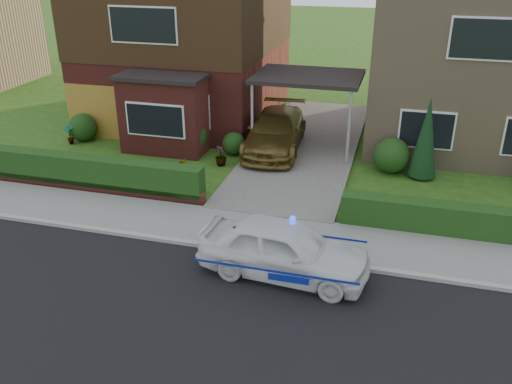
% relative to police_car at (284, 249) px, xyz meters
% --- Properties ---
extents(ground, '(120.00, 120.00, 0.00)m').
position_rel_police_car_xyz_m(ground, '(-1.08, -2.40, -0.67)').
color(ground, '#204F15').
rests_on(ground, ground).
extents(road, '(60.00, 6.00, 0.02)m').
position_rel_police_car_xyz_m(road, '(-1.08, -2.40, -0.67)').
color(road, black).
rests_on(road, ground).
extents(kerb, '(60.00, 0.16, 0.12)m').
position_rel_police_car_xyz_m(kerb, '(-1.08, 0.65, -0.61)').
color(kerb, '#9E9993').
rests_on(kerb, ground).
extents(sidewalk, '(60.00, 2.00, 0.10)m').
position_rel_police_car_xyz_m(sidewalk, '(-1.08, 1.70, -0.62)').
color(sidewalk, slate).
rests_on(sidewalk, ground).
extents(driveway, '(3.80, 12.00, 0.12)m').
position_rel_police_car_xyz_m(driveway, '(-1.08, 8.60, -0.61)').
color(driveway, '#666059').
rests_on(driveway, ground).
extents(house_left, '(7.50, 9.53, 7.25)m').
position_rel_police_car_xyz_m(house_left, '(-6.87, 11.50, 3.14)').
color(house_left, maroon).
rests_on(house_left, ground).
extents(house_right, '(7.50, 8.06, 7.25)m').
position_rel_police_car_xyz_m(house_right, '(4.72, 11.59, 2.99)').
color(house_right, '#9F8461').
rests_on(house_right, ground).
extents(carport_link, '(3.80, 3.00, 2.77)m').
position_rel_police_car_xyz_m(carport_link, '(-1.08, 8.55, 1.98)').
color(carport_link, black).
rests_on(carport_link, ground).
extents(garage_door, '(2.20, 0.10, 2.10)m').
position_rel_police_car_xyz_m(garage_door, '(-9.33, 7.56, 0.38)').
color(garage_door, '#925D20').
rests_on(garage_door, ground).
extents(dwarf_wall, '(7.70, 0.25, 0.36)m').
position_rel_police_car_xyz_m(dwarf_wall, '(-6.88, 2.90, -0.49)').
color(dwarf_wall, maroon).
rests_on(dwarf_wall, ground).
extents(hedge_left, '(7.50, 0.55, 0.90)m').
position_rel_police_car_xyz_m(hedge_left, '(-6.88, 3.05, -0.67)').
color(hedge_left, '#163711').
rests_on(hedge_left, ground).
extents(hedge_right, '(7.50, 0.55, 0.80)m').
position_rel_police_car_xyz_m(hedge_right, '(4.72, 2.95, -0.67)').
color(hedge_right, '#163711').
rests_on(hedge_right, ground).
extents(shrub_left_far, '(1.08, 1.08, 1.08)m').
position_rel_police_car_xyz_m(shrub_left_far, '(-9.58, 7.10, -0.13)').
color(shrub_left_far, '#163711').
rests_on(shrub_left_far, ground).
extents(shrub_left_mid, '(1.32, 1.32, 1.32)m').
position_rel_police_car_xyz_m(shrub_left_mid, '(-5.08, 6.90, -0.01)').
color(shrub_left_mid, '#163711').
rests_on(shrub_left_mid, ground).
extents(shrub_left_near, '(0.84, 0.84, 0.84)m').
position_rel_police_car_xyz_m(shrub_left_near, '(-3.48, 7.20, -0.25)').
color(shrub_left_near, '#163711').
rests_on(shrub_left_near, ground).
extents(shrub_right_near, '(1.20, 1.20, 1.20)m').
position_rel_police_car_xyz_m(shrub_right_near, '(2.12, 7.00, -0.07)').
color(shrub_right_near, '#163711').
rests_on(shrub_right_near, ground).
extents(conifer_a, '(0.90, 0.90, 2.60)m').
position_rel_police_car_xyz_m(conifer_a, '(3.12, 6.80, 0.63)').
color(conifer_a, black).
rests_on(conifer_a, ground).
extents(police_car, '(3.64, 4.08, 1.51)m').
position_rel_police_car_xyz_m(police_car, '(0.00, 0.00, 0.00)').
color(police_car, white).
rests_on(police_car, ground).
extents(driveway_car, '(2.24, 4.81, 1.36)m').
position_rel_police_car_xyz_m(driveway_car, '(-2.08, 7.83, 0.13)').
color(driveway_car, brown).
rests_on(driveway_car, driveway).
extents(potted_plant_a, '(0.49, 0.40, 0.79)m').
position_rel_police_car_xyz_m(potted_plant_a, '(-9.86, 6.60, -0.28)').
color(potted_plant_a, gray).
rests_on(potted_plant_a, ground).
extents(potted_plant_b, '(0.56, 0.54, 0.79)m').
position_rel_police_car_xyz_m(potted_plant_b, '(-4.40, 4.36, -0.28)').
color(potted_plant_b, gray).
rests_on(potted_plant_b, ground).
extents(potted_plant_c, '(0.48, 0.48, 0.70)m').
position_rel_police_car_xyz_m(potted_plant_c, '(-3.58, 6.03, -0.33)').
color(potted_plant_c, gray).
rests_on(potted_plant_c, ground).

